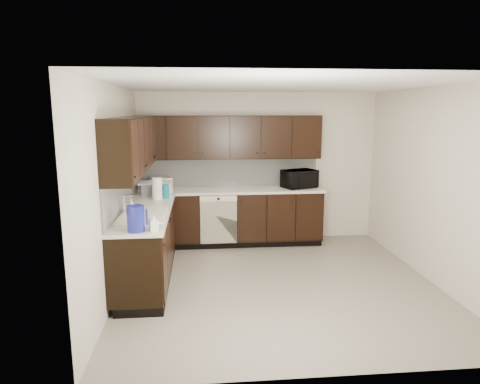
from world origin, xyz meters
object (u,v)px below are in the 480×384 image
sink (143,220)px  blue_pitcher (136,219)px  storage_bin (155,188)px  toaster_oven (161,184)px  microwave (299,179)px

sink → blue_pitcher: bearing=-88.4°
sink → storage_bin: (0.01, 1.36, 0.15)m
toaster_oven → sink: bearing=-110.1°
microwave → toaster_oven: 2.27m
microwave → storage_bin: bearing=165.9°
microwave → toaster_oven: (-2.26, -0.02, -0.04)m
microwave → sink: bearing=-166.3°
sink → microwave: 2.90m
microwave → toaster_oven: microwave is taller
microwave → blue_pitcher: (-2.31, -2.40, -0.01)m
blue_pitcher → microwave: bearing=43.8°
toaster_oven → storage_bin: (-0.05, -0.33, -0.01)m
storage_bin → sink: bearing=-90.6°
sink → storage_bin: 1.37m
sink → microwave: (2.33, 1.71, 0.21)m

